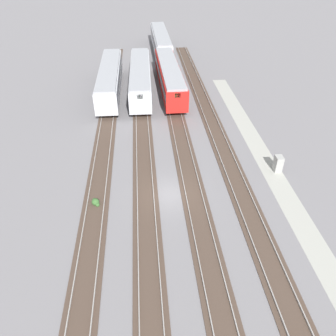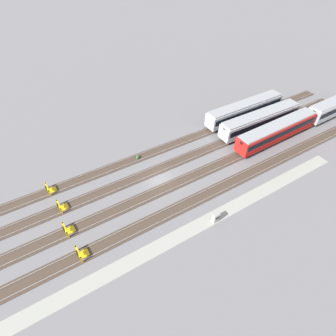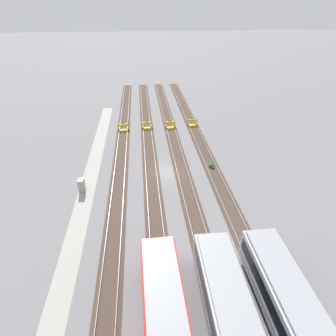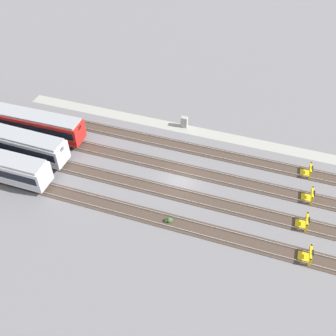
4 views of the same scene
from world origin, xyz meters
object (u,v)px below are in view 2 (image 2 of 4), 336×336
object	(u,v)px
subway_car_front_row_centre	(245,110)
bumper_stop_near_inner_track	(68,230)
bumper_stop_middle_track	(62,207)
bumper_stop_nearest_track	(81,253)
subway_car_front_row_right_inner	(277,131)
electrical_cabinet	(216,217)
weed_clump	(138,157)
bumper_stop_far_inner_track	(50,189)
subway_car_front_row_left_inner	(260,120)

from	to	relation	value
subway_car_front_row_centre	bumper_stop_near_inner_track	bearing A→B (deg)	-167.62
bumper_stop_middle_track	bumper_stop_nearest_track	bearing A→B (deg)	-88.66
subway_car_front_row_right_inner	electrical_cabinet	world-z (taller)	subway_car_front_row_right_inner
subway_car_front_row_right_inner	electrical_cabinet	size ratio (longest dim) A/B	11.28
subway_car_front_row_right_inner	bumper_stop_middle_track	distance (m)	38.74
subway_car_front_row_centre	bumper_stop_middle_track	size ratio (longest dim) A/B	8.98
bumper_stop_nearest_track	weed_clump	distance (m)	19.00
bumper_stop_middle_track	weed_clump	size ratio (longest dim) A/B	2.18
bumper_stop_middle_track	weed_clump	bearing A→B (deg)	16.71
subway_car_front_row_right_inner	bumper_stop_far_inner_track	xyz separation A→B (m)	(-39.15, 8.52, -1.53)
bumper_stop_middle_track	electrical_cabinet	bearing A→B (deg)	-36.19
subway_car_front_row_left_inner	weed_clump	xyz separation A→B (m)	(-24.24, 4.34, -1.80)
weed_clump	electrical_cabinet	bearing A→B (deg)	-78.68
bumper_stop_nearest_track	bumper_stop_middle_track	size ratio (longest dim) A/B	1.00
subway_car_front_row_left_inner	bumper_stop_near_inner_track	bearing A→B (deg)	-173.81
subway_car_front_row_right_inner	bumper_stop_near_inner_track	bearing A→B (deg)	-179.97
electrical_cabinet	subway_car_front_row_centre	bearing A→B (deg)	39.55
bumper_stop_middle_track	electrical_cabinet	world-z (taller)	electrical_cabinet
subway_car_front_row_right_inner	electrical_cabinet	bearing A→B (deg)	-157.33
bumper_stop_middle_track	electrical_cabinet	xyz separation A→B (m)	(17.68, -12.93, 0.29)
bumper_stop_nearest_track	bumper_stop_near_inner_track	xyz separation A→B (m)	(-0.49, 4.27, 0.00)
subway_car_front_row_left_inner	bumper_stop_far_inner_track	xyz separation A→B (m)	(-39.15, 4.33, -1.53)
electrical_cabinet	weed_clump	distance (m)	17.56
bumper_stop_nearest_track	electrical_cabinet	size ratio (longest dim) A/B	1.26
subway_car_front_row_centre	weed_clump	world-z (taller)	subway_car_front_row_centre
subway_car_front_row_centre	electrical_cabinet	bearing A→B (deg)	-140.45
bumper_stop_far_inner_track	electrical_cabinet	bearing A→B (deg)	-43.15
bumper_stop_nearest_track	bumper_stop_far_inner_track	world-z (taller)	same
subway_car_front_row_left_inner	subway_car_front_row_centre	xyz separation A→B (m)	(0.00, 4.31, 0.00)
subway_car_front_row_centre	electrical_cabinet	xyz separation A→B (m)	(-20.80, -17.18, -1.24)
subway_car_front_row_right_inner	bumper_stop_nearest_track	world-z (taller)	subway_car_front_row_right_inner
bumper_stop_near_inner_track	bumper_stop_middle_track	bearing A→B (deg)	86.15
bumper_stop_far_inner_track	weed_clump	size ratio (longest dim) A/B	2.18
bumper_stop_nearest_track	bumper_stop_near_inner_track	bearing A→B (deg)	96.51
subway_car_front_row_right_inner	bumper_stop_middle_track	bearing A→B (deg)	173.70
bumper_stop_near_inner_track	bumper_stop_far_inner_track	world-z (taller)	same
electrical_cabinet	weed_clump	world-z (taller)	electrical_cabinet
bumper_stop_middle_track	bumper_stop_far_inner_track	xyz separation A→B (m)	(-0.67, 4.27, 0.00)
subway_car_front_row_centre	bumper_stop_far_inner_track	world-z (taller)	subway_car_front_row_centre
subway_car_front_row_left_inner	subway_car_front_row_centre	distance (m)	4.31
subway_car_front_row_left_inner	subway_car_front_row_right_inner	size ratio (longest dim) A/B	1.00
bumper_stop_nearest_track	bumper_stop_middle_track	bearing A→B (deg)	91.34
bumper_stop_nearest_track	electrical_cabinet	bearing A→B (deg)	-14.12
bumper_stop_far_inner_track	weed_clump	bearing A→B (deg)	0.02
subway_car_front_row_right_inner	bumper_stop_far_inner_track	size ratio (longest dim) A/B	9.01
bumper_stop_far_inner_track	weed_clump	xyz separation A→B (m)	(14.91, 0.00, -0.27)
subway_car_front_row_left_inner	bumper_stop_middle_track	xyz separation A→B (m)	(-38.48, 0.07, -1.53)
bumper_stop_near_inner_track	bumper_stop_middle_track	distance (m)	4.28
bumper_stop_near_inner_track	electrical_cabinet	bearing A→B (deg)	-25.75
bumper_stop_far_inner_track	bumper_stop_near_inner_track	bearing A→B (deg)	-87.44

